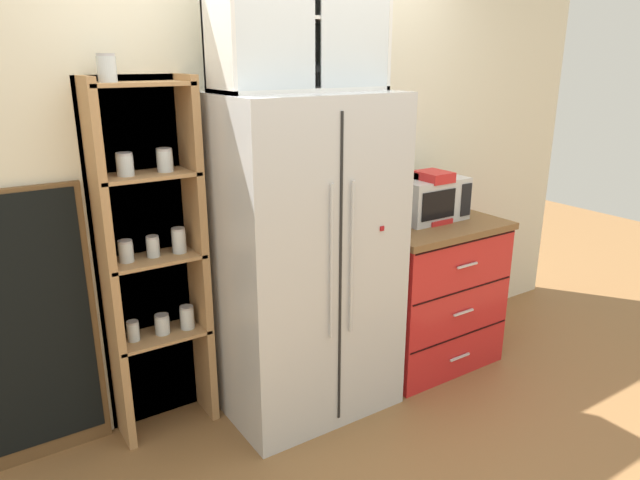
# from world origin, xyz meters

# --- Properties ---
(ground_plane) EXTENTS (10.75, 10.75, 0.00)m
(ground_plane) POSITION_xyz_m (0.00, 0.00, 0.00)
(ground_plane) COLOR olive
(wall_back_cream) EXTENTS (5.04, 0.10, 2.55)m
(wall_back_cream) POSITION_xyz_m (0.00, 0.40, 1.27)
(wall_back_cream) COLOR silver
(wall_back_cream) RESTS_ON ground
(refrigerator) EXTENTS (0.91, 0.68, 1.74)m
(refrigerator) POSITION_xyz_m (0.00, 0.02, 0.87)
(refrigerator) COLOR silver
(refrigerator) RESTS_ON ground
(pantry_shelf_column) EXTENTS (0.53, 0.27, 1.91)m
(pantry_shelf_column) POSITION_xyz_m (-0.74, 0.30, 0.95)
(pantry_shelf_column) COLOR brown
(pantry_shelf_column) RESTS_ON ground
(counter_cabinet) EXTENTS (0.86, 0.68, 0.94)m
(counter_cabinet) POSITION_xyz_m (0.91, 0.03, 0.47)
(counter_cabinet) COLOR red
(counter_cabinet) RESTS_ON ground
(microwave) EXTENTS (0.44, 0.33, 0.26)m
(microwave) POSITION_xyz_m (0.93, 0.08, 1.07)
(microwave) COLOR silver
(microwave) RESTS_ON counter_cabinet
(coffee_maker) EXTENTS (0.17, 0.20, 0.31)m
(coffee_maker) POSITION_xyz_m (0.91, 0.03, 1.09)
(coffee_maker) COLOR red
(coffee_maker) RESTS_ON counter_cabinet
(mug_navy) EXTENTS (0.11, 0.08, 0.10)m
(mug_navy) POSITION_xyz_m (0.60, -0.01, 0.98)
(mug_navy) COLOR navy
(mug_navy) RESTS_ON counter_cabinet
(mug_sage) EXTENTS (0.12, 0.09, 0.09)m
(mug_sage) POSITION_xyz_m (1.21, 0.09, 0.98)
(mug_sage) COLOR #8CA37F
(mug_sage) RESTS_ON counter_cabinet
(bottle_green) EXTENTS (0.07, 0.07, 0.29)m
(bottle_green) POSITION_xyz_m (0.91, -0.03, 1.07)
(bottle_green) COLOR #285B33
(bottle_green) RESTS_ON counter_cabinet
(bottle_amber) EXTENTS (0.07, 0.07, 0.29)m
(bottle_amber) POSITION_xyz_m (0.91, 0.08, 1.06)
(bottle_amber) COLOR brown
(bottle_amber) RESTS_ON counter_cabinet
(upper_cabinet) EXTENTS (0.87, 0.32, 0.67)m
(upper_cabinet) POSITION_xyz_m (0.00, 0.07, 2.07)
(upper_cabinet) COLOR silver
(upper_cabinet) RESTS_ON refrigerator
(chalkboard_menu) EXTENTS (0.60, 0.04, 1.36)m
(chalkboard_menu) POSITION_xyz_m (-1.32, 0.33, 0.68)
(chalkboard_menu) COLOR brown
(chalkboard_menu) RESTS_ON ground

